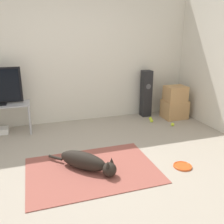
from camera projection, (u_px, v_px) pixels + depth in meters
name	position (u px, v px, depth m)	size (l,w,h in m)	color
ground_plane	(88.00, 174.00, 3.14)	(12.00, 12.00, 0.00)	#9E9384
wall_back	(61.00, 56.00, 4.65)	(8.00, 0.06, 2.55)	beige
area_rug	(92.00, 170.00, 3.22)	(1.65, 1.17, 0.01)	#934C42
dog	(87.00, 162.00, 3.18)	(0.77, 0.77, 0.24)	black
frisbee	(183.00, 166.00, 3.30)	(0.24, 0.24, 0.03)	#DB511E
cardboard_box_lower	(174.00, 109.00, 5.17)	(0.47, 0.38, 0.38)	tan
cardboard_box_upper	(175.00, 93.00, 5.04)	(0.41, 0.33, 0.30)	tan
floor_speaker	(146.00, 94.00, 5.21)	(0.19, 0.20, 0.97)	black
tennis_ball_by_boxes	(173.00, 124.00, 4.74)	(0.07, 0.07, 0.07)	#C6E033
tennis_ball_near_speaker	(150.00, 118.00, 5.07)	(0.07, 0.07, 0.07)	#C6E033
tennis_ball_loose_on_carpet	(152.00, 121.00, 4.95)	(0.07, 0.07, 0.07)	#C6E033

